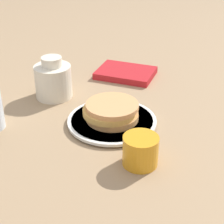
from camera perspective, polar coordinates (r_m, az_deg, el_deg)
The scene contains 6 objects.
ground_plane at distance 0.95m, azimuth 0.82°, elevation -1.22°, with size 4.00×4.00×0.00m, color #9E7F5B.
plate at distance 0.93m, azimuth 0.00°, elevation -1.39°, with size 0.22×0.22×0.01m.
pancake_stack at distance 0.92m, azimuth -0.13°, elevation 0.08°, with size 0.14×0.13×0.04m.
juice_glass at distance 0.79m, azimuth 4.36°, elevation -5.89°, with size 0.08×0.08×0.07m.
cream_jug at distance 1.06m, azimuth -8.96°, elevation 4.84°, with size 0.10×0.10×0.12m.
napkin at distance 1.19m, azimuth 2.10°, elevation 5.97°, with size 0.21×0.19×0.02m.
Camera 1 is at (0.10, 0.81, 0.49)m, focal length 60.00 mm.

